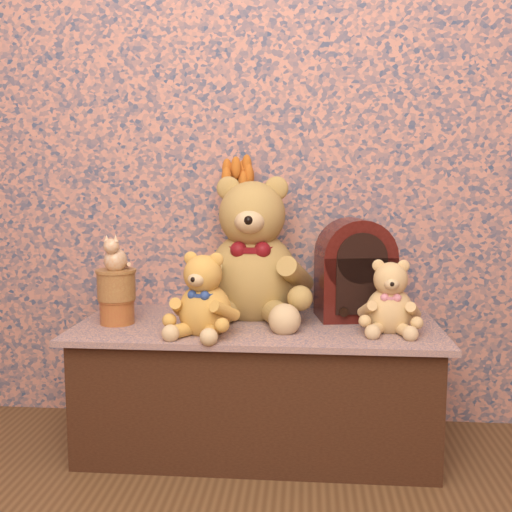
{
  "coord_description": "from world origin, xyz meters",
  "views": [
    {
      "loc": [
        0.16,
        -0.73,
        0.93
      ],
      "look_at": [
        0.0,
        1.19,
        0.68
      ],
      "focal_mm": 41.46,
      "sensor_mm": 36.0,
      "label": 1
    }
  ],
  "objects_px": {
    "teddy_small": "(390,293)",
    "biscuit_tin_lower": "(117,311)",
    "teddy_medium": "(205,290)",
    "ceramic_vase": "(243,287)",
    "cathedral_radio": "(355,269)",
    "teddy_large": "(253,242)",
    "cat_figurine": "(115,252)"
  },
  "relations": [
    {
      "from": "ceramic_vase",
      "to": "biscuit_tin_lower",
      "type": "xyz_separation_m",
      "value": [
        -0.41,
        -0.2,
        -0.05
      ]
    },
    {
      "from": "teddy_medium",
      "to": "ceramic_vase",
      "type": "distance_m",
      "value": 0.32
    },
    {
      "from": "teddy_medium",
      "to": "teddy_small",
      "type": "bearing_deg",
      "value": 22.19
    },
    {
      "from": "teddy_medium",
      "to": "cathedral_radio",
      "type": "height_order",
      "value": "cathedral_radio"
    },
    {
      "from": "teddy_small",
      "to": "cathedral_radio",
      "type": "distance_m",
      "value": 0.21
    },
    {
      "from": "teddy_large",
      "to": "ceramic_vase",
      "type": "relative_size",
      "value": 2.83
    },
    {
      "from": "teddy_large",
      "to": "teddy_medium",
      "type": "xyz_separation_m",
      "value": [
        -0.13,
        -0.25,
        -0.13
      ]
    },
    {
      "from": "biscuit_tin_lower",
      "to": "cat_figurine",
      "type": "distance_m",
      "value": 0.2
    },
    {
      "from": "teddy_large",
      "to": "teddy_small",
      "type": "xyz_separation_m",
      "value": [
        0.46,
        -0.17,
        -0.14
      ]
    },
    {
      "from": "teddy_large",
      "to": "teddy_small",
      "type": "relative_size",
      "value": 2.13
    },
    {
      "from": "biscuit_tin_lower",
      "to": "teddy_large",
      "type": "bearing_deg",
      "value": 17.9
    },
    {
      "from": "teddy_large",
      "to": "cat_figurine",
      "type": "height_order",
      "value": "teddy_large"
    },
    {
      "from": "teddy_small",
      "to": "ceramic_vase",
      "type": "xyz_separation_m",
      "value": [
        -0.5,
        0.23,
        -0.03
      ]
    },
    {
      "from": "teddy_medium",
      "to": "biscuit_tin_lower",
      "type": "bearing_deg",
      "value": 177.2
    },
    {
      "from": "teddy_small",
      "to": "ceramic_vase",
      "type": "bearing_deg",
      "value": 159.31
    },
    {
      "from": "teddy_small",
      "to": "cathedral_radio",
      "type": "bearing_deg",
      "value": 123.16
    },
    {
      "from": "teddy_large",
      "to": "biscuit_tin_lower",
      "type": "relative_size",
      "value": 4.62
    },
    {
      "from": "biscuit_tin_lower",
      "to": "cat_figurine",
      "type": "height_order",
      "value": "cat_figurine"
    },
    {
      "from": "cathedral_radio",
      "to": "biscuit_tin_lower",
      "type": "relative_size",
      "value": 3.05
    },
    {
      "from": "teddy_medium",
      "to": "ceramic_vase",
      "type": "bearing_deg",
      "value": 88.55
    },
    {
      "from": "cathedral_radio",
      "to": "biscuit_tin_lower",
      "type": "height_order",
      "value": "cathedral_radio"
    },
    {
      "from": "ceramic_vase",
      "to": "cat_figurine",
      "type": "relative_size",
      "value": 1.52
    },
    {
      "from": "teddy_small",
      "to": "teddy_large",
      "type": "bearing_deg",
      "value": 163.43
    },
    {
      "from": "teddy_small",
      "to": "ceramic_vase",
      "type": "distance_m",
      "value": 0.55
    },
    {
      "from": "teddy_small",
      "to": "biscuit_tin_lower",
      "type": "bearing_deg",
      "value": -177.86
    },
    {
      "from": "cat_figurine",
      "to": "teddy_large",
      "type": "bearing_deg",
      "value": 23.13
    },
    {
      "from": "teddy_medium",
      "to": "biscuit_tin_lower",
      "type": "distance_m",
      "value": 0.35
    },
    {
      "from": "biscuit_tin_lower",
      "to": "cathedral_radio",
      "type": "bearing_deg",
      "value": 10.62
    },
    {
      "from": "teddy_medium",
      "to": "cathedral_radio",
      "type": "xyz_separation_m",
      "value": [
        0.49,
        0.25,
        0.04
      ]
    },
    {
      "from": "biscuit_tin_lower",
      "to": "cat_figurine",
      "type": "xyz_separation_m",
      "value": [
        0.0,
        0.0,
        0.2
      ]
    },
    {
      "from": "biscuit_tin_lower",
      "to": "cat_figurine",
      "type": "relative_size",
      "value": 0.93
    },
    {
      "from": "teddy_small",
      "to": "teddy_medium",
      "type": "bearing_deg",
      "value": -168.89
    }
  ]
}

